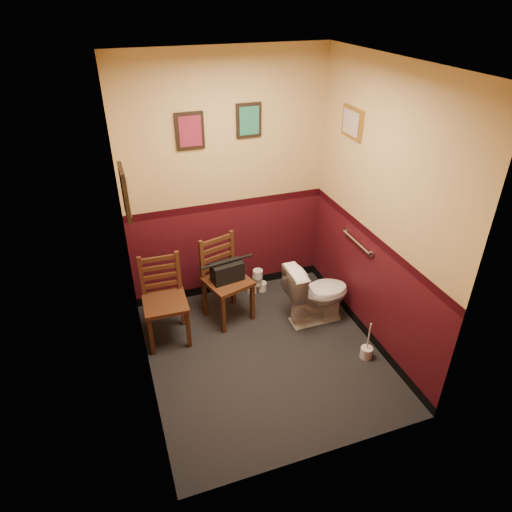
# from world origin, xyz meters

# --- Properties ---
(floor) EXTENTS (2.20, 2.40, 0.00)m
(floor) POSITION_xyz_m (0.00, 0.00, 0.00)
(floor) COLOR black
(floor) RESTS_ON ground
(ceiling) EXTENTS (2.20, 2.40, 0.00)m
(ceiling) POSITION_xyz_m (0.00, 0.00, 2.70)
(ceiling) COLOR silver
(ceiling) RESTS_ON ground
(wall_back) EXTENTS (2.20, 0.00, 2.70)m
(wall_back) POSITION_xyz_m (0.00, 1.20, 1.35)
(wall_back) COLOR #3F0C15
(wall_back) RESTS_ON ground
(wall_front) EXTENTS (2.20, 0.00, 2.70)m
(wall_front) POSITION_xyz_m (0.00, -1.20, 1.35)
(wall_front) COLOR #3F0C15
(wall_front) RESTS_ON ground
(wall_left) EXTENTS (0.00, 2.40, 2.70)m
(wall_left) POSITION_xyz_m (-1.10, 0.00, 1.35)
(wall_left) COLOR #3F0C15
(wall_left) RESTS_ON ground
(wall_right) EXTENTS (0.00, 2.40, 2.70)m
(wall_right) POSITION_xyz_m (1.10, 0.00, 1.35)
(wall_right) COLOR #3F0C15
(wall_right) RESTS_ON ground
(grab_bar) EXTENTS (0.05, 0.56, 0.06)m
(grab_bar) POSITION_xyz_m (1.07, 0.25, 0.95)
(grab_bar) COLOR silver
(grab_bar) RESTS_ON wall_right
(framed_print_back_a) EXTENTS (0.28, 0.04, 0.36)m
(framed_print_back_a) POSITION_xyz_m (-0.35, 1.18, 1.95)
(framed_print_back_a) COLOR black
(framed_print_back_a) RESTS_ON wall_back
(framed_print_back_b) EXTENTS (0.26, 0.04, 0.34)m
(framed_print_back_b) POSITION_xyz_m (0.25, 1.18, 2.00)
(framed_print_back_b) COLOR black
(framed_print_back_b) RESTS_ON wall_back
(framed_print_left) EXTENTS (0.04, 0.30, 0.38)m
(framed_print_left) POSITION_xyz_m (-1.08, 0.10, 1.85)
(framed_print_left) COLOR black
(framed_print_left) RESTS_ON wall_left
(framed_print_right) EXTENTS (0.04, 0.34, 0.28)m
(framed_print_right) POSITION_xyz_m (1.08, 0.60, 2.05)
(framed_print_right) COLOR olive
(framed_print_right) RESTS_ON wall_right
(toilet) EXTENTS (0.70, 0.39, 0.68)m
(toilet) POSITION_xyz_m (0.72, 0.34, 0.34)
(toilet) COLOR white
(toilet) RESTS_ON floor
(toilet_brush) EXTENTS (0.12, 0.12, 0.42)m
(toilet_brush) POSITION_xyz_m (0.93, -0.37, 0.07)
(toilet_brush) COLOR silver
(toilet_brush) RESTS_ON floor
(chair_left) EXTENTS (0.44, 0.44, 0.91)m
(chair_left) POSITION_xyz_m (-0.85, 0.59, 0.46)
(chair_left) COLOR #512B18
(chair_left) RESTS_ON floor
(chair_right) EXTENTS (0.54, 0.54, 0.93)m
(chair_right) POSITION_xyz_m (-0.18, 0.73, 0.47)
(chair_right) COLOR #512B18
(chair_right) RESTS_ON floor
(handbag) EXTENTS (0.35, 0.21, 0.24)m
(handbag) POSITION_xyz_m (-0.16, 0.69, 0.59)
(handbag) COLOR black
(handbag) RESTS_ON chair_right
(tp_stack) EXTENTS (0.24, 0.15, 0.31)m
(tp_stack) POSITION_xyz_m (0.29, 1.04, 0.13)
(tp_stack) COLOR silver
(tp_stack) RESTS_ON floor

